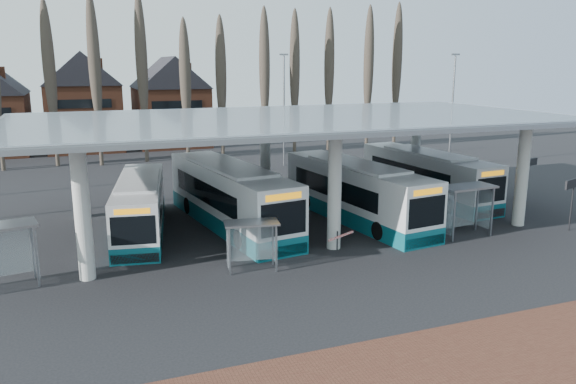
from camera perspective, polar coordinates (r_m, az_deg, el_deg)
name	(u,v)px	position (r m, az deg, el deg)	size (l,w,h in m)	color
ground	(356,264)	(27.11, 6.91, -7.23)	(140.00, 140.00, 0.00)	black
station_canopy	(295,127)	(32.95, 0.70, 6.62)	(32.00, 16.00, 6.34)	beige
poplar_row	(202,69)	(56.76, -8.77, 12.23)	(45.10, 1.10, 14.50)	#473D33
townhouse_row	(35,96)	(66.67, -24.28, 8.90)	(36.80, 10.30, 12.25)	brown
lamp_post_b	(284,108)	(51.86, -0.41, 8.53)	(0.80, 0.16, 10.17)	slate
lamp_post_c	(452,109)	(53.32, 16.34, 8.13)	(0.80, 0.16, 10.17)	slate
bus_0	(140,207)	(32.61, -14.76, -1.45)	(4.16, 11.29, 3.07)	silver
bus_1	(230,197)	(32.84, -5.93, -0.50)	(4.61, 13.37, 3.64)	silver
bus_2	(355,193)	(34.28, 6.84, -0.06)	(4.23, 12.88, 3.51)	silver
bus_3	(426,176)	(40.47, 13.82, 1.55)	(3.58, 12.28, 3.36)	silver
shelter_1	(251,234)	(25.81, -3.75, -4.31)	(2.64, 1.63, 2.29)	gray
shelter_2	(465,199)	(32.22, 17.51, -0.68)	(3.12, 1.67, 2.83)	gray
info_sign_0	(574,187)	(35.35, 27.03, 0.45)	(1.95, 0.78, 3.02)	black
info_sign_1	(528,166)	(41.85, 23.17, 2.47)	(1.95, 0.55, 2.94)	black
barrier	(340,237)	(28.42, 5.31, -4.58)	(1.82, 1.01, 1.00)	black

